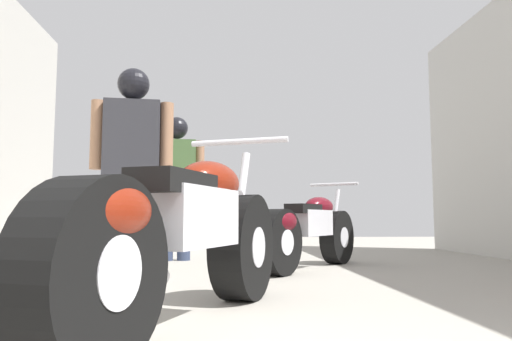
{
  "coord_description": "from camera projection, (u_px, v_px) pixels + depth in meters",
  "views": [
    {
      "loc": [
        -0.36,
        0.4,
        0.47
      ],
      "look_at": [
        -0.13,
        3.89,
        0.82
      ],
      "focal_mm": 33.94,
      "sensor_mm": 36.0,
      "label": 1
    }
  ],
  "objects": [
    {
      "name": "ground_plane",
      "position": [
        277.0,
        289.0,
        3.24
      ],
      "size": [
        17.68,
        17.68,
        0.0
      ],
      "primitive_type": "plane",
      "color": "#9E998E"
    },
    {
      "name": "motorcycle_black_naked",
      "position": [
        309.0,
        231.0,
        4.5
      ],
      "size": [
        1.18,
        1.55,
        0.84
      ],
      "color": "black",
      "rests_on": "ground_plane"
    },
    {
      "name": "mechanic_with_helmet",
      "position": [
        176.0,
        174.0,
        5.51
      ],
      "size": [
        0.64,
        0.28,
        1.63
      ],
      "color": "#2D3851",
      "rests_on": "ground_plane"
    },
    {
      "name": "motorcycle_maroon_cruiser",
      "position": [
        186.0,
        236.0,
        2.14
      ],
      "size": [
        0.98,
        1.92,
        0.93
      ],
      "color": "black",
      "rests_on": "ground_plane"
    },
    {
      "name": "mechanic_in_blue",
      "position": [
        132.0,
        150.0,
        4.04
      ],
      "size": [
        0.69,
        0.29,
        1.74
      ],
      "color": "#384766",
      "rests_on": "ground_plane"
    }
  ]
}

